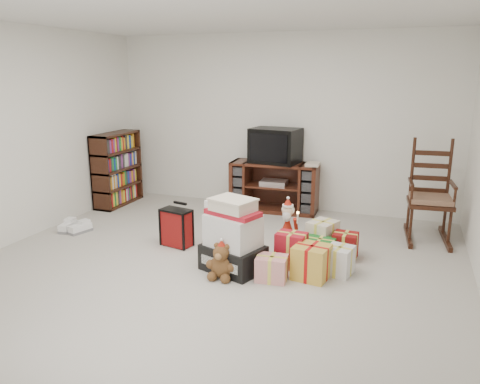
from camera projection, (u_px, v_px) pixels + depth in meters
name	position (u px, v px, depth m)	size (l,w,h in m)	color
room	(210.00, 148.00, 4.46)	(5.01, 5.01, 2.51)	#BCB7AD
tv_stand	(274.00, 187.00, 6.73)	(1.26, 0.50, 0.71)	#451C13
bookshelf	(117.00, 170.00, 7.03)	(0.30, 0.89, 1.09)	#331A0D
rocking_chair	(430.00, 204.00, 5.59)	(0.57, 0.86, 1.24)	#331A0D
gift_pile	(233.00, 240.00, 4.68)	(0.69, 0.59, 0.74)	black
red_suitcase	(176.00, 228.00, 5.37)	(0.37, 0.24, 0.51)	maroon
stocking	(213.00, 231.00, 4.94)	(0.30, 0.13, 0.65)	#0F710C
teddy_bear	(222.00, 263.00, 4.54)	(0.24, 0.21, 0.35)	brown
santa_figurine	(287.00, 229.00, 5.32)	(0.29, 0.27, 0.59)	#A21F11
mrs_claus_figurine	(218.00, 228.00, 5.39)	(0.27, 0.26, 0.56)	#A21F11
sneaker_pair	(74.00, 228.00, 5.90)	(0.38, 0.32, 0.11)	white
gift_cluster	(314.00, 254.00, 4.81)	(0.83, 1.21, 0.28)	maroon
crt_television	(275.00, 146.00, 6.59)	(0.72, 0.57, 0.49)	black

